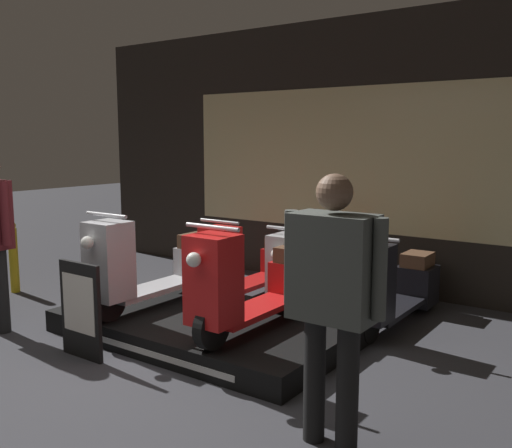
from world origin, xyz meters
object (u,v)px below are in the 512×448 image
(scooter_display_right, at_px, (256,285))
(street_bollard, at_px, (14,257))
(scooter_display_left, at_px, (155,267))
(scooter_backrow_0, at_px, (251,265))
(person_right_browsing, at_px, (333,287))
(price_sign_board, at_px, (81,310))
(scooter_backrow_2, at_px, (394,287))
(scooter_backrow_1, at_px, (317,275))

(scooter_display_right, bearing_deg, street_bollard, -178.43)
(scooter_display_left, relative_size, street_bollard, 1.98)
(scooter_backrow_0, bearing_deg, street_bollard, -149.46)
(scooter_backrow_0, relative_size, street_bollard, 1.98)
(scooter_display_right, bearing_deg, person_right_browsing, -38.46)
(price_sign_board, bearing_deg, scooter_backrow_2, 51.99)
(person_right_browsing, bearing_deg, scooter_backrow_1, 120.99)
(scooter_display_left, xyz_separation_m, street_bollard, (-2.24, -0.09, -0.16))
(scooter_display_right, relative_size, price_sign_board, 2.06)
(price_sign_board, relative_size, street_bollard, 0.96)
(scooter_backrow_1, relative_size, street_bollard, 1.98)
(scooter_backrow_1, height_order, street_bollard, scooter_backrow_1)
(scooter_display_left, xyz_separation_m, scooter_backrow_2, (1.88, 1.33, -0.20))
(scooter_display_left, distance_m, scooter_backrow_1, 1.69)
(scooter_display_right, relative_size, person_right_browsing, 1.03)
(scooter_display_left, height_order, scooter_display_right, same)
(scooter_display_left, xyz_separation_m, scooter_display_right, (1.19, 0.00, 0.00))
(person_right_browsing, bearing_deg, scooter_display_right, 141.54)
(scooter_backrow_2, bearing_deg, scooter_display_right, -117.41)
(person_right_browsing, distance_m, price_sign_board, 2.38)
(scooter_backrow_2, height_order, street_bollard, scooter_backrow_2)
(scooter_display_left, distance_m, scooter_display_right, 1.19)
(scooter_display_right, xyz_separation_m, scooter_backrow_2, (0.69, 1.33, -0.20))
(scooter_backrow_1, xyz_separation_m, price_sign_board, (-0.93, -2.28, 0.02))
(scooter_backrow_0, relative_size, price_sign_board, 2.06)
(scooter_backrow_2, bearing_deg, street_bollard, -160.91)
(scooter_backrow_1, xyz_separation_m, scooter_backrow_2, (0.85, 0.00, 0.00))
(scooter_backrow_1, xyz_separation_m, person_right_browsing, (1.38, -2.30, 0.58))
(scooter_display_left, xyz_separation_m, person_right_browsing, (2.41, -0.97, 0.38))
(scooter_display_left, height_order, street_bollard, scooter_display_left)
(scooter_backrow_2, height_order, price_sign_board, scooter_backrow_2)
(scooter_backrow_2, xyz_separation_m, street_bollard, (-4.11, -1.42, 0.04))
(scooter_display_left, height_order, price_sign_board, scooter_display_left)
(scooter_backrow_0, height_order, person_right_browsing, person_right_browsing)
(person_right_browsing, distance_m, street_bollard, 4.76)
(scooter_display_right, relative_size, street_bollard, 1.98)
(scooter_display_left, distance_m, price_sign_board, 0.97)
(scooter_display_right, height_order, street_bollard, scooter_display_right)
(scooter_display_right, height_order, person_right_browsing, person_right_browsing)
(scooter_display_left, xyz_separation_m, price_sign_board, (0.10, -0.95, -0.18))
(price_sign_board, xyz_separation_m, street_bollard, (-2.33, 0.85, 0.01))
(scooter_display_right, distance_m, scooter_backrow_0, 1.68)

